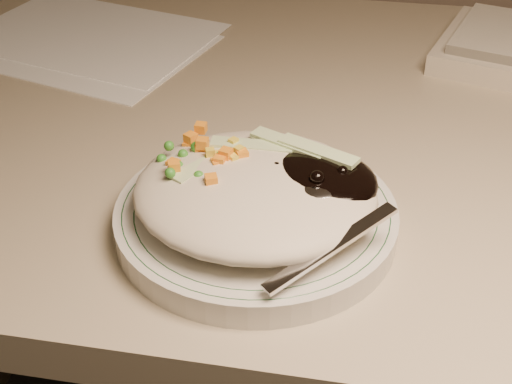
# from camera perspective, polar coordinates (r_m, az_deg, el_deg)

# --- Properties ---
(desk) EXTENTS (1.40, 0.70, 0.74)m
(desk) POSITION_cam_1_polar(r_m,az_deg,el_deg) (0.86, 8.96, -5.95)
(desk) COLOR tan
(desk) RESTS_ON ground
(plate) EXTENTS (0.23, 0.23, 0.02)m
(plate) POSITION_cam_1_polar(r_m,az_deg,el_deg) (0.58, -0.00, -2.11)
(plate) COLOR silver
(plate) RESTS_ON desk
(plate_rim) EXTENTS (0.22, 0.22, 0.00)m
(plate_rim) POSITION_cam_1_polar(r_m,az_deg,el_deg) (0.57, -0.00, -1.31)
(plate_rim) COLOR #144723
(plate_rim) RESTS_ON plate
(meal) EXTENTS (0.21, 0.19, 0.05)m
(meal) POSITION_cam_1_polar(r_m,az_deg,el_deg) (0.56, 0.42, 0.38)
(meal) COLOR beige
(meal) RESTS_ON plate
(papers) EXTENTS (0.35, 0.31, 0.00)m
(papers) POSITION_cam_1_polar(r_m,az_deg,el_deg) (0.95, -13.55, 11.74)
(papers) COLOR white
(papers) RESTS_ON desk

